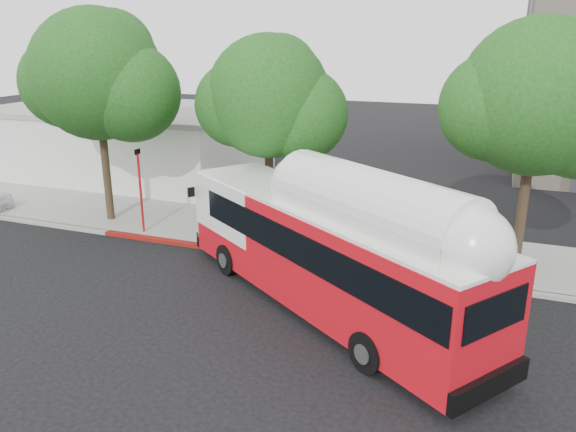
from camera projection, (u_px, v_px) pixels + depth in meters
name	position (u px, v px, depth m)	size (l,w,h in m)	color
ground	(229.00, 299.00, 18.92)	(120.00, 120.00, 0.00)	black
sidewalk	(295.00, 236.00, 24.69)	(60.00, 5.00, 0.15)	gray
curb_strip	(273.00, 256.00, 22.37)	(60.00, 0.30, 0.15)	gray
red_curb_segment	(206.00, 247.00, 23.38)	(10.00, 0.32, 0.16)	maroon
street_tree_left	(107.00, 80.00, 24.70)	(6.67, 5.80, 9.74)	#2D2116
street_tree_mid	(278.00, 102.00, 22.70)	(5.75, 5.00, 8.62)	#2D2116
street_tree_right	(550.00, 104.00, 19.05)	(6.21, 5.40, 9.18)	#2D2116
low_commercial_bldg	(128.00, 140.00, 35.43)	(16.20, 10.20, 4.25)	silver
transit_bus	(325.00, 255.00, 17.71)	(12.50, 9.77, 4.03)	red
signal_pole	(141.00, 192.00, 24.44)	(0.11, 0.37, 3.87)	red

